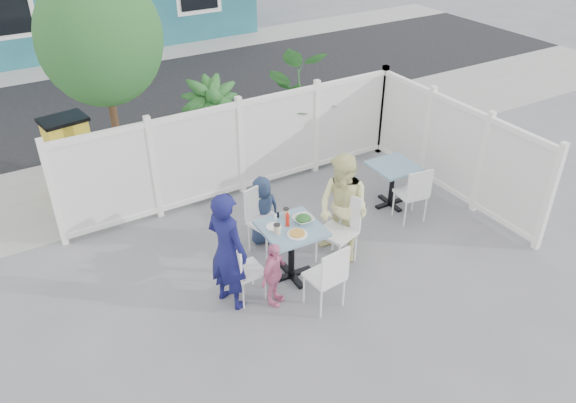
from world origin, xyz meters
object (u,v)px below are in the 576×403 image
chair_back (263,215)px  toddler (274,275)px  main_table (291,239)px  man (227,251)px  woman (343,209)px  chair_left (242,267)px  boy (262,210)px  utility_cabinet (71,155)px  chair_right (341,224)px  chair_near (329,274)px  spare_table (393,174)px

chair_back → toddler: (-0.44, -1.08, -0.13)m
main_table → toddler: (-0.45, -0.33, -0.17)m
main_table → chair_back: size_ratio=0.81×
man → woman: man is taller
chair_left → toddler: size_ratio=0.96×
chair_left → boy: boy is taller
utility_cabinet → chair_back: 3.71m
main_table → chair_right: size_ratio=0.79×
toddler → main_table: bearing=4.6°
main_table → chair_right: bearing=-1.3°
boy → chair_left: bearing=55.0°
chair_right → woman: bearing=-69.7°
chair_left → chair_right: size_ratio=0.85×
main_table → chair_back: (-0.01, 0.74, -0.04)m
main_table → chair_back: chair_back is taller
main_table → boy: 0.93m
main_table → woman: (0.83, 0.03, 0.17)m
chair_near → toddler: chair_near is taller
chair_left → man: man is taller
chair_right → boy: bearing=19.1°
man → utility_cabinet: bearing=-6.3°
chair_right → chair_near: bearing=118.9°
toddler → chair_near: bearing=-70.6°
man → toddler: (0.46, -0.30, -0.35)m
main_table → man: size_ratio=0.50×
woman → boy: size_ratio=1.51×
boy → chair_near: bearing=94.9°
chair_right → chair_back: (-0.78, 0.76, -0.01)m
utility_cabinet → chair_right: utility_cabinet is taller
spare_table → chair_right: bearing=-154.0°
chair_right → toddler: (-1.23, -0.31, -0.14)m
man → spare_table: bearing=-96.8°
boy → toddler: boy is taller
spare_table → chair_back: 2.32m
utility_cabinet → toddler: utility_cabinet is taller
utility_cabinet → chair_right: 4.77m
utility_cabinet → toddler: bearing=-79.9°
chair_left → boy: bearing=138.4°
utility_cabinet → spare_table: 5.29m
man → woman: bearing=-108.3°
man → chair_left: bearing=-121.2°
utility_cabinet → woman: (2.73, -3.91, 0.19)m
spare_table → man: size_ratio=0.45×
main_table → chair_back: 0.74m
main_table → chair_near: (0.07, -0.76, -0.08)m
chair_back → boy: boy is taller
chair_right → spare_table: bearing=-81.5°
man → toddler: bearing=-143.3°
chair_right → chair_near: (-0.70, -0.74, -0.05)m
main_table → woman: 0.85m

